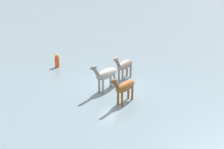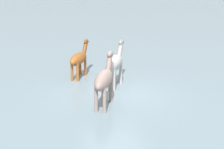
# 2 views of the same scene
# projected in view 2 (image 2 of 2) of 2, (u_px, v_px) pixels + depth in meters

# --- Properties ---
(ground_plane) EXTENTS (199.42, 199.42, 0.00)m
(ground_plane) POSITION_uv_depth(u_px,v_px,m) (114.00, 94.00, 13.25)
(ground_plane) COLOR slate
(horse_mid_herd) EXTENTS (2.32, 1.78, 1.98)m
(horse_mid_herd) POSITION_uv_depth(u_px,v_px,m) (115.00, 63.00, 13.96)
(horse_mid_herd) COLOR #9E9993
(horse_mid_herd) RESTS_ON ground_plane
(horse_dark_mare) EXTENTS (2.33, 1.56, 1.92)m
(horse_dark_mare) POSITION_uv_depth(u_px,v_px,m) (104.00, 79.00, 11.66)
(horse_dark_mare) COLOR gray
(horse_dark_mare) RESTS_ON ground_plane
(horse_dun_straggler) EXTENTS (2.08, 1.57, 1.77)m
(horse_dun_straggler) POSITION_uv_depth(u_px,v_px,m) (79.00, 59.00, 15.30)
(horse_dun_straggler) COLOR brown
(horse_dun_straggler) RESTS_ON ground_plane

